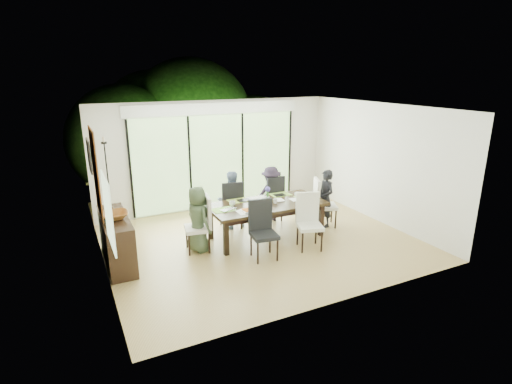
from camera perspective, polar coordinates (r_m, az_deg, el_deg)
name	(u,v)px	position (r m, az deg, el deg)	size (l,w,h in m)	color
floor	(261,242)	(8.25, 0.77, -7.15)	(6.00, 5.00, 0.01)	olive
ceiling	(262,108)	(7.57, 0.85, 11.96)	(6.00, 5.00, 0.01)	white
wall_back	(216,155)	(10.04, -5.71, 5.27)	(6.00, 0.02, 2.70)	silver
wall_front	(342,219)	(5.78, 12.17, -3.79)	(6.00, 0.02, 2.70)	silver
wall_left	(98,199)	(7.02, -21.67, -0.93)	(0.02, 5.00, 2.70)	beige
wall_right	(380,163)	(9.51, 17.24, 3.94)	(0.02, 5.00, 2.70)	white
glass_doors	(217,161)	(10.04, -5.61, 4.39)	(4.20, 0.02, 2.30)	#598C3F
blinds_header	(216,108)	(9.83, -5.80, 11.80)	(4.40, 0.06, 0.28)	white
mullion_a	(130,170)	(9.52, -17.50, 3.00)	(0.05, 0.04, 2.30)	black
mullion_b	(190,164)	(9.81, -9.42, 3.95)	(0.05, 0.04, 2.30)	black
mullion_c	(243,159)	(10.29, -1.93, 4.77)	(0.05, 0.04, 2.30)	black
mullion_d	(290,154)	(10.92, 4.81, 5.43)	(0.05, 0.04, 2.30)	black
side_window	(108,212)	(5.84, -20.36, -2.71)	(0.02, 0.90, 1.00)	#8CAD7F
deck	(206,199)	(11.21, -7.11, -0.96)	(6.00, 1.80, 0.10)	brown
rail_top	(196,172)	(11.78, -8.50, 2.90)	(6.00, 0.08, 0.06)	#503D22
foliage_left	(124,141)	(12.18, -18.30, 6.97)	(3.20, 3.20, 3.20)	#14380F
foliage_mid	(191,122)	(13.18, -9.24, 9.87)	(4.00, 4.00, 4.00)	#14380F
foliage_right	(252,138)	(13.16, -0.51, 7.70)	(2.80, 2.80, 2.80)	#14380F
foliage_far	(156,127)	(13.63, -14.16, 9.04)	(3.60, 3.60, 3.60)	#14380F
table_top	(266,205)	(8.22, 1.51, -1.80)	(2.40, 1.10, 0.06)	black
table_apron	(266,209)	(8.25, 1.51, -2.39)	(2.20, 0.90, 0.10)	black
table_leg_fl	(226,238)	(7.57, -4.30, -6.58)	(0.09, 0.09, 0.69)	black
table_leg_fr	(321,220)	(8.54, 9.29, -3.97)	(0.09, 0.09, 0.69)	black
table_leg_bl	(210,223)	(8.32, -6.52, -4.44)	(0.09, 0.09, 0.69)	black
table_leg_br	(299,208)	(9.21, 6.22, -2.29)	(0.09, 0.09, 0.69)	black
chair_left_end	(197,224)	(7.74, -8.42, -4.54)	(0.46, 0.46, 1.10)	white
chair_right_end	(326,202)	(9.04, 9.96, -1.46)	(0.46, 0.46, 1.10)	white
chair_far_left	(231,204)	(8.83, -3.65, -1.67)	(0.46, 0.46, 1.10)	black
chair_far_right	(271,198)	(9.24, 2.09, -0.81)	(0.46, 0.46, 1.10)	black
chair_near_left	(264,231)	(7.34, 1.18, -5.56)	(0.46, 0.46, 1.10)	black
chair_near_right	(310,222)	(7.82, 7.73, -4.28)	(0.46, 0.46, 1.10)	white
person_left_end	(198,219)	(7.71, -8.31, -3.86)	(0.60, 0.38, 1.29)	#3E4E34
person_right_end	(325,198)	(9.00, 9.89, -0.90)	(0.60, 0.38, 1.29)	black
person_far_left	(231,200)	(8.78, -3.61, -1.12)	(0.60, 0.38, 1.29)	#778BAC
person_far_right	(271,194)	(9.19, 2.15, -0.28)	(0.60, 0.38, 1.29)	#251C2A
placemat_left	(224,210)	(7.84, -4.66, -2.54)	(0.44, 0.32, 0.01)	#81C144
placemat_right	(305,197)	(8.67, 7.08, -0.70)	(0.44, 0.32, 0.01)	#8AA53B
placemat_far_l	(239,201)	(8.37, -2.49, -1.23)	(0.44, 0.32, 0.01)	#8FA63B
placemat_far_r	(280,194)	(8.80, 3.48, -0.34)	(0.44, 0.32, 0.01)	#8EBA42
placemat_paper	(249,211)	(7.73, -1.08, -2.78)	(0.44, 0.32, 0.01)	white
tablet_far_l	(244,200)	(8.36, -1.73, -1.18)	(0.26, 0.18, 0.01)	black
tablet_far_r	(279,195)	(8.73, 3.36, -0.42)	(0.24, 0.17, 0.01)	black
papers	(297,199)	(8.51, 5.85, -1.02)	(0.30, 0.22, 0.00)	white
platter_base	(249,211)	(7.72, -1.08, -2.67)	(0.26, 0.26, 0.02)	white
platter_snacks	(249,210)	(7.72, -1.08, -2.55)	(0.20, 0.20, 0.01)	#D06118
vase	(268,199)	(8.26, 1.66, -1.06)	(0.08, 0.08, 0.12)	silver
hyacinth_stems	(268,194)	(8.22, 1.67, -0.26)	(0.04, 0.04, 0.16)	#337226
hyacinth_blooms	(268,189)	(8.20, 1.67, 0.41)	(0.11, 0.11, 0.11)	#574ABB
laptop	(230,210)	(7.78, -3.70, -2.59)	(0.33, 0.21, 0.03)	silver
cup_a	(232,204)	(8.05, -3.41, -1.66)	(0.12, 0.12, 0.10)	white
cup_b	(275,201)	(8.18, 2.77, -1.35)	(0.10, 0.10, 0.09)	white
cup_c	(297,195)	(8.66, 5.90, -0.37)	(0.12, 0.12, 0.10)	white
book	(276,200)	(8.37, 2.87, -1.21)	(0.16, 0.22, 0.02)	white
sideboard	(117,240)	(7.64, -19.29, -6.50)	(0.45, 1.59, 0.89)	black
bowl	(114,215)	(7.37, -19.56, -3.17)	(0.47, 0.47, 0.12)	brown
candlestick_base	(111,210)	(7.80, -19.96, -2.40)	(0.10, 0.10, 0.04)	black
candlestick_shaft	(108,177)	(7.63, -20.42, 2.04)	(0.02, 0.02, 1.24)	black
candlestick_pan	(104,143)	(7.51, -20.90, 6.58)	(0.10, 0.10, 0.03)	black
candle	(104,139)	(7.50, -20.95, 7.03)	(0.04, 0.04, 0.10)	silver
tapestry	(96,173)	(7.32, -21.94, 2.59)	(0.02, 1.00, 1.50)	#994716
art_frame	(89,156)	(8.58, -22.74, 4.79)	(0.03, 0.55, 0.65)	black
art_canvas	(90,156)	(8.58, -22.61, 4.80)	(0.01, 0.45, 0.55)	#194551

